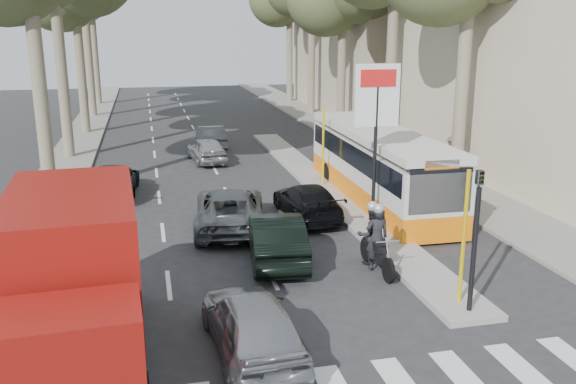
% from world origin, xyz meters
% --- Properties ---
extents(ground, '(120.00, 120.00, 0.00)m').
position_xyz_m(ground, '(0.00, 0.00, 0.00)').
color(ground, '#28282B').
rests_on(ground, ground).
extents(sidewalk_right, '(3.20, 70.00, 0.12)m').
position_xyz_m(sidewalk_right, '(8.60, 25.00, 0.06)').
color(sidewalk_right, gray).
rests_on(sidewalk_right, ground).
extents(median_left, '(2.40, 64.00, 0.12)m').
position_xyz_m(median_left, '(-8.00, 28.00, 0.06)').
color(median_left, gray).
rests_on(median_left, ground).
extents(traffic_island, '(1.50, 26.00, 0.16)m').
position_xyz_m(traffic_island, '(3.25, 11.00, 0.08)').
color(traffic_island, gray).
rests_on(traffic_island, ground).
extents(building_far, '(11.00, 20.00, 16.00)m').
position_xyz_m(building_far, '(15.50, 34.00, 8.00)').
color(building_far, '#B7A88E').
rests_on(building_far, ground).
extents(billboard, '(1.50, 12.10, 5.60)m').
position_xyz_m(billboard, '(3.25, 5.00, 3.70)').
color(billboard, yellow).
rests_on(billboard, ground).
extents(traffic_light_island, '(0.16, 0.41, 3.60)m').
position_xyz_m(traffic_light_island, '(3.25, -1.50, 2.49)').
color(traffic_light_island, black).
rests_on(traffic_light_island, ground).
extents(silver_hatchback, '(1.94, 4.23, 1.40)m').
position_xyz_m(silver_hatchback, '(-2.11, -2.00, 0.70)').
color(silver_hatchback, '#9C9DA3').
rests_on(silver_hatchback, ground).
extents(dark_hatchback, '(1.96, 4.49, 1.43)m').
position_xyz_m(dark_hatchback, '(-0.50, 3.17, 0.72)').
color(dark_hatchback, black).
rests_on(dark_hatchback, ground).
extents(queue_car_a, '(2.93, 5.29, 1.40)m').
position_xyz_m(queue_car_a, '(-1.40, 6.41, 0.70)').
color(queue_car_a, '#54585C').
rests_on(queue_car_a, ground).
extents(queue_car_b, '(1.90, 4.35, 1.24)m').
position_xyz_m(queue_car_b, '(1.49, 7.00, 0.62)').
color(queue_car_b, black).
rests_on(queue_car_b, ground).
extents(queue_car_c, '(1.98, 3.96, 1.29)m').
position_xyz_m(queue_car_c, '(-1.10, 17.36, 0.65)').
color(queue_car_c, '#A2A6AA').
rests_on(queue_car_c, ground).
extents(queue_car_d, '(1.42, 4.04, 1.33)m').
position_xyz_m(queue_car_d, '(-0.50, 20.86, 0.67)').
color(queue_car_d, '#54585D').
rests_on(queue_car_d, ground).
extents(queue_car_e, '(2.12, 4.61, 1.31)m').
position_xyz_m(queue_car_e, '(-5.48, 11.68, 0.65)').
color(queue_car_e, black).
rests_on(queue_car_e, ground).
extents(red_truck, '(2.79, 6.66, 3.49)m').
position_xyz_m(red_truck, '(-5.61, -1.66, 1.85)').
color(red_truck, black).
rests_on(red_truck, ground).
extents(city_bus, '(2.54, 10.96, 2.88)m').
position_xyz_m(city_bus, '(4.80, 8.56, 1.52)').
color(city_bus, orange).
rests_on(city_bus, ground).
extents(motorcycle, '(0.85, 2.35, 2.00)m').
position_xyz_m(motorcycle, '(2.11, 1.90, 0.91)').
color(motorcycle, black).
rests_on(motorcycle, ground).
extents(pedestrian_near, '(1.07, 0.95, 1.66)m').
position_xyz_m(pedestrian_near, '(7.20, 6.74, 0.95)').
color(pedestrian_near, '#362D43').
rests_on(pedestrian_near, sidewalk_right).
extents(pedestrian_far, '(1.15, 1.00, 1.66)m').
position_xyz_m(pedestrian_far, '(10.00, 12.31, 0.95)').
color(pedestrian_far, brown).
rests_on(pedestrian_far, sidewalk_right).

